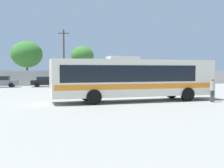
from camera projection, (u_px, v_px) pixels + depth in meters
The scene contains 12 objects.
ground_plane at pixel (102, 91), 30.74m from camera, with size 300.00×300.00×0.00m, color gray.
perimeter_wall at pixel (89, 78), 42.62m from camera, with size 80.00×0.30×2.24m, color beige.
coach_bus_cream_orange at pixel (132, 77), 20.57m from camera, with size 12.54×3.56×3.35m.
attendant_by_bus_door at pixel (213, 89), 20.05m from camera, with size 0.50×0.50×1.76m.
vendor_umbrella_near_gate_blue at pixel (191, 76), 27.22m from camera, with size 2.55×2.55×2.11m.
parked_car_leftmost_grey at pixel (1, 81), 36.98m from camera, with size 4.21×2.00×1.50m.
parked_car_second_black at pixel (47, 81), 37.98m from camera, with size 4.44×1.98×1.40m.
parked_car_third_black at pixel (89, 81), 38.97m from camera, with size 4.68×2.30×1.44m.
parked_car_rightmost_red at pixel (129, 80), 41.01m from camera, with size 4.17×2.08×1.48m.
utility_pole_near at pixel (64, 56), 45.41m from camera, with size 1.79×0.46×8.97m.
roadside_tree_left at pixel (27, 54), 44.84m from camera, with size 5.06×5.06×7.03m.
roadside_tree_midleft at pixel (83, 56), 44.26m from camera, with size 3.65×3.65×6.16m.
Camera 1 is at (-5.26, -20.22, 2.39)m, focal length 44.01 mm.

